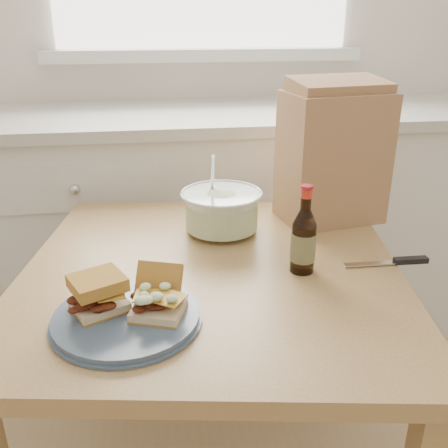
{
  "coord_description": "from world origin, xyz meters",
  "views": [
    {
      "loc": [
        -0.24,
        -0.22,
        1.28
      ],
      "look_at": [
        -0.08,
        0.88,
        0.81
      ],
      "focal_mm": 40.0,
      "sensor_mm": 36.0,
      "label": 1
    }
  ],
  "objects": [
    {
      "name": "sandwich_left",
      "position": [
        -0.36,
        0.64,
        0.79
      ],
      "size": [
        0.13,
        0.12,
        0.07
      ],
      "rotation": [
        0.0,
        0.0,
        0.45
      ],
      "color": "#CDB890",
      "rests_on": "plate"
    },
    {
      "name": "cabinet_run",
      "position": [
        -0.0,
        1.7,
        0.47
      ],
      "size": [
        2.5,
        0.64,
        0.94
      ],
      "color": "silver",
      "rests_on": "ground"
    },
    {
      "name": "sandwich_right",
      "position": [
        -0.25,
        0.62,
        0.78
      ],
      "size": [
        0.12,
        0.16,
        0.08
      ],
      "rotation": [
        0.0,
        0.0,
        -0.33
      ],
      "color": "#CDB890",
      "rests_on": "plate"
    },
    {
      "name": "beer_bottle",
      "position": [
        0.09,
        0.77,
        0.81
      ],
      "size": [
        0.06,
        0.06,
        0.21
      ],
      "rotation": [
        0.0,
        0.0,
        -0.02
      ],
      "color": "black",
      "rests_on": "dining_table"
    },
    {
      "name": "dining_table",
      "position": [
        -0.12,
        0.81,
        0.62
      ],
      "size": [
        1.01,
        1.01,
        0.73
      ],
      "rotation": [
        0.0,
        0.0,
        -0.16
      ],
      "color": "tan",
      "rests_on": "ground"
    },
    {
      "name": "plate",
      "position": [
        -0.31,
        0.62,
        0.74
      ],
      "size": [
        0.28,
        0.28,
        0.02
      ],
      "primitive_type": "cylinder",
      "color": "#415369",
      "rests_on": "dining_table"
    },
    {
      "name": "knife",
      "position": [
        0.33,
        0.77,
        0.74
      ],
      "size": [
        0.21,
        0.02,
        0.01
      ],
      "rotation": [
        0.0,
        0.0,
        -0.03
      ],
      "color": "silver",
      "rests_on": "dining_table"
    },
    {
      "name": "coleslaw_bowl",
      "position": [
        -0.07,
        1.02,
        0.79
      ],
      "size": [
        0.22,
        0.22,
        0.22
      ],
      "color": "silver",
      "rests_on": "dining_table"
    },
    {
      "name": "paper_bag",
      "position": [
        0.25,
        1.07,
        0.91
      ],
      "size": [
        0.3,
        0.22,
        0.36
      ],
      "primitive_type": "cube",
      "rotation": [
        0.0,
        0.0,
        0.16
      ],
      "color": "#AA7752",
      "rests_on": "dining_table"
    }
  ]
}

